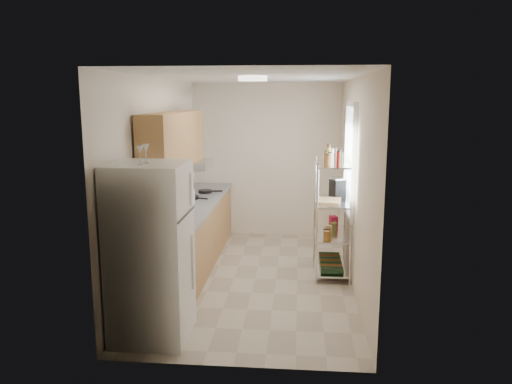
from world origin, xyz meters
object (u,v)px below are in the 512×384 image
cutting_board (328,201)px  espresso_machine (337,188)px  refrigerator (151,252)px  rice_cooker (186,197)px  frying_pan_large (189,197)px

cutting_board → espresso_machine: 0.36m
refrigerator → espresso_machine: (1.95, 2.20, 0.27)m
rice_cooker → espresso_machine: espresso_machine is taller
frying_pan_large → espresso_machine: size_ratio=0.97×
frying_pan_large → espresso_machine: 2.14m
refrigerator → frying_pan_large: 2.46m
refrigerator → frying_pan_large: refrigerator is taller
rice_cooker → cutting_board: size_ratio=0.59×
refrigerator → rice_cooker: 2.14m
refrigerator → cutting_board: size_ratio=4.29×
cutting_board → rice_cooker: bearing=173.0°
rice_cooker → frying_pan_large: bearing=95.2°
cutting_board → espresso_machine: bearing=65.9°
frying_pan_large → espresso_machine: bearing=10.6°
refrigerator → cutting_board: bearing=46.2°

